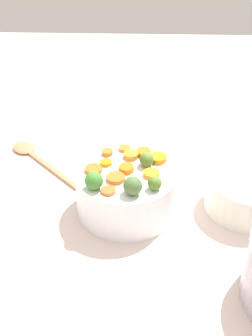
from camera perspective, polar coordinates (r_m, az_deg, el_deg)
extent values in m
cube|color=silver|center=(1.08, 0.12, -4.05)|extent=(2.40, 2.40, 0.02)
cylinder|color=white|center=(1.01, 0.00, -2.94)|extent=(0.23, 0.23, 0.11)
cylinder|color=orange|center=(0.92, -2.27, -2.93)|extent=(0.04, 0.04, 0.01)
cylinder|color=orange|center=(1.03, 2.29, 2.00)|extent=(0.04, 0.04, 0.01)
cylinder|color=orange|center=(0.98, -0.14, -0.07)|extent=(0.04, 0.04, 0.01)
cylinder|color=orange|center=(1.00, -2.60, 0.67)|extent=(0.04, 0.04, 0.01)
cylinder|color=orange|center=(0.98, -4.17, -0.17)|extent=(0.04, 0.04, 0.01)
cylinder|color=orange|center=(1.02, 0.65, 1.64)|extent=(0.05, 0.05, 0.01)
cylinder|color=orange|center=(1.03, -2.41, 2.01)|extent=(0.04, 0.04, 0.01)
cylinder|color=orange|center=(0.95, -1.32, -1.28)|extent=(0.06, 0.06, 0.01)
cylinder|color=orange|center=(1.01, 4.15, 1.19)|extent=(0.05, 0.05, 0.01)
cylinder|color=orange|center=(0.96, 3.26, -0.74)|extent=(0.04, 0.04, 0.01)
cylinder|color=orange|center=(1.05, -0.17, 2.51)|extent=(0.03, 0.03, 0.01)
sphere|color=#588031|center=(0.99, 2.64, 1.09)|extent=(0.03, 0.03, 0.03)
sphere|color=#5A842C|center=(0.92, 3.70, -1.95)|extent=(0.03, 0.03, 0.03)
sphere|color=#50763C|center=(0.90, 0.87, -2.30)|extent=(0.04, 0.04, 0.04)
sphere|color=#438833|center=(0.92, -4.14, -1.65)|extent=(0.04, 0.04, 0.04)
cube|color=tan|center=(1.18, -9.51, -0.12)|extent=(0.17, 0.17, 0.01)
ellipsoid|color=tan|center=(1.28, -12.94, 2.56)|extent=(0.09, 0.09, 0.01)
cylinder|color=white|center=(1.06, 15.46, -3.05)|extent=(0.20, 0.20, 0.08)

